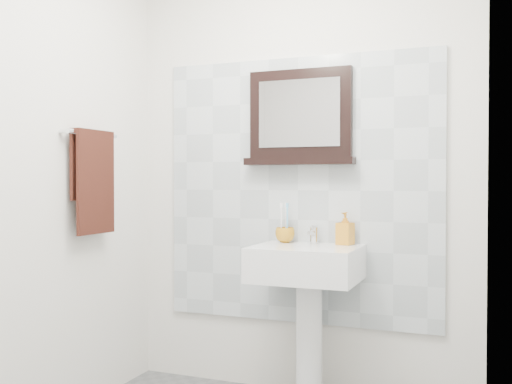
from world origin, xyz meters
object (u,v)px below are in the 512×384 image
(toothbrush_cup, at_px, (285,235))
(soap_dispenser, at_px, (345,228))
(hand_towel, at_px, (93,173))
(pedestal_sink, at_px, (307,281))
(framed_mirror, at_px, (300,120))

(toothbrush_cup, height_order, soap_dispenser, soap_dispenser)
(hand_towel, bearing_deg, toothbrush_cup, 30.66)
(toothbrush_cup, xyz_separation_m, soap_dispenser, (0.34, 0.01, 0.05))
(pedestal_sink, height_order, toothbrush_cup, pedestal_sink)
(toothbrush_cup, bearing_deg, soap_dispenser, 2.51)
(toothbrush_cup, xyz_separation_m, hand_towel, (-0.89, -0.53, 0.34))
(pedestal_sink, relative_size, soap_dispenser, 5.47)
(pedestal_sink, xyz_separation_m, hand_towel, (-1.06, -0.40, 0.57))
(soap_dispenser, bearing_deg, pedestal_sink, -127.47)
(framed_mirror, bearing_deg, toothbrush_cup, -139.22)
(pedestal_sink, distance_m, hand_towel, 1.26)
(pedestal_sink, bearing_deg, toothbrush_cup, 142.41)
(pedestal_sink, height_order, framed_mirror, framed_mirror)
(soap_dispenser, relative_size, framed_mirror, 0.28)
(framed_mirror, bearing_deg, soap_dispenser, -9.40)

